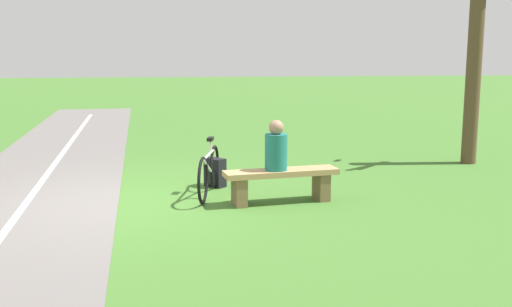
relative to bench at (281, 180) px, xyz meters
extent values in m
plane|color=#3D6B28|center=(2.26, -0.20, -0.33)|extent=(80.00, 80.00, 0.00)
cube|color=#A88456|center=(0.00, 0.00, 0.11)|extent=(1.68, 0.63, 0.08)
cube|color=brown|center=(-0.61, -0.10, -0.13)|extent=(0.21, 0.36, 0.40)
cube|color=brown|center=(0.61, 0.10, -0.13)|extent=(0.21, 0.36, 0.40)
cylinder|color=#1E6B66|center=(0.08, 0.01, 0.41)|extent=(0.36, 0.36, 0.51)
sphere|color=#9E755B|center=(0.08, 0.01, 0.76)|extent=(0.21, 0.21, 0.21)
torus|color=black|center=(1.11, -0.06, 0.01)|extent=(0.19, 0.67, 0.68)
torus|color=black|center=(0.89, -1.05, 0.01)|extent=(0.19, 0.67, 0.68)
cylinder|color=silver|center=(1.00, -0.56, 0.30)|extent=(0.22, 0.85, 0.04)
cylinder|color=silver|center=(1.03, -0.41, 0.15)|extent=(0.17, 0.62, 0.32)
cylinder|color=silver|center=(0.97, -0.70, 0.40)|extent=(0.03, 0.03, 0.20)
cube|color=black|center=(0.97, -0.70, 0.51)|extent=(0.12, 0.21, 0.05)
cube|color=black|center=(0.88, -1.13, -0.10)|extent=(0.36, 0.37, 0.46)
cube|color=black|center=(0.96, -1.05, -0.17)|extent=(0.19, 0.19, 0.21)
cylinder|color=brown|center=(-4.08, -2.55, 1.36)|extent=(0.28, 0.28, 3.38)
camera|label=1|loc=(1.35, 8.18, 1.83)|focal=41.79mm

